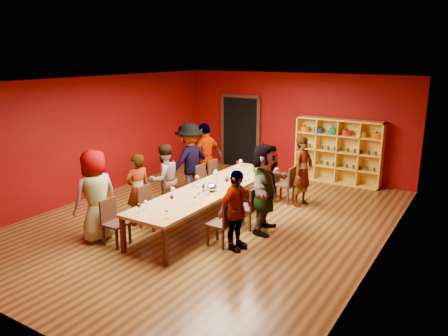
{
  "coord_description": "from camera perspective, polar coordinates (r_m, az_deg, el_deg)",
  "views": [
    {
      "loc": [
        4.96,
        -7.44,
        3.55
      ],
      "look_at": [
        0.16,
        0.26,
        1.15
      ],
      "focal_mm": 35.0,
      "sensor_mm": 36.0,
      "label": 1
    }
  ],
  "objects": [
    {
      "name": "room_shell",
      "position": [
        9.18,
        -1.72,
        1.9
      ],
      "size": [
        7.1,
        9.1,
        3.04
      ],
      "color": "#4D3214",
      "rests_on": "ground"
    },
    {
      "name": "tasting_table",
      "position": [
        9.39,
        -1.69,
        -2.87
      ],
      "size": [
        1.1,
        4.5,
        0.75
      ],
      "color": "#AB8147",
      "rests_on": "ground"
    },
    {
      "name": "doorway",
      "position": [
        13.88,
        2.23,
        4.74
      ],
      "size": [
        1.4,
        0.17,
        2.3
      ],
      "color": "black",
      "rests_on": "ground"
    },
    {
      "name": "shelving_unit",
      "position": [
        12.55,
        14.73,
        2.53
      ],
      "size": [
        2.4,
        0.4,
        1.8
      ],
      "color": "gold",
      "rests_on": "ground"
    },
    {
      "name": "chair_person_left_0",
      "position": [
        8.57,
        -14.32,
        -6.56
      ],
      "size": [
        0.42,
        0.42,
        0.89
      ],
      "color": "black",
      "rests_on": "ground"
    },
    {
      "name": "person_left_0",
      "position": [
        8.73,
        -16.43,
        -3.48
      ],
      "size": [
        0.65,
        0.96,
        1.8
      ],
      "primitive_type": "imported",
      "rotation": [
        0.0,
        0.0,
        -1.78
      ],
      "color": "black",
      "rests_on": "ground"
    },
    {
      "name": "chair_person_left_1",
      "position": [
        9.25,
        -9.8,
        -4.7
      ],
      "size": [
        0.42,
        0.42,
        0.89
      ],
      "color": "black",
      "rests_on": "ground"
    },
    {
      "name": "person_left_1",
      "position": [
        9.34,
        -11.18,
        -2.79
      ],
      "size": [
        0.56,
        0.66,
        1.54
      ],
      "primitive_type": "imported",
      "rotation": [
        0.0,
        0.0,
        -1.88
      ],
      "color": "#15193A",
      "rests_on": "ground"
    },
    {
      "name": "chair_person_left_2",
      "position": [
        9.85,
        -6.59,
        -3.35
      ],
      "size": [
        0.42,
        0.42,
        0.89
      ],
      "color": "black",
      "rests_on": "ground"
    },
    {
      "name": "person_left_2",
      "position": [
        9.91,
        -7.81,
        -1.44
      ],
      "size": [
        0.65,
        0.87,
        1.6
      ],
      "primitive_type": "imported",
      "rotation": [
        0.0,
        0.0,
        -1.9
      ],
      "color": "#121333",
      "rests_on": "ground"
    },
    {
      "name": "chair_person_left_3",
      "position": [
        10.78,
        -2.57,
        -1.65
      ],
      "size": [
        0.42,
        0.42,
        0.89
      ],
      "color": "black",
      "rests_on": "ground"
    },
    {
      "name": "person_left_3",
      "position": [
        10.91,
        -4.5,
        0.95
      ],
      "size": [
        0.76,
        1.3,
        1.89
      ],
      "primitive_type": "imported",
      "rotation": [
        0.0,
        0.0,
        -1.79
      ],
      "color": "#C88691",
      "rests_on": "ground"
    },
    {
      "name": "chair_person_left_4",
      "position": [
        11.21,
        -1.03,
        -0.99
      ],
      "size": [
        0.42,
        0.42,
        0.89
      ],
      "color": "black",
      "rests_on": "ground"
    },
    {
      "name": "person_left_4",
      "position": [
        11.27,
        -2.41,
        1.29
      ],
      "size": [
        0.71,
        1.15,
        1.83
      ],
      "primitive_type": "imported",
      "rotation": [
        0.0,
        0.0,
        -1.79
      ],
      "color": "beige",
      "rests_on": "ground"
    },
    {
      "name": "chair_person_right_1",
      "position": [
        8.24,
        -0.05,
        -6.95
      ],
      "size": [
        0.42,
        0.42,
        0.89
      ],
      "color": "black",
      "rests_on": "ground"
    },
    {
      "name": "person_right_1",
      "position": [
        8.02,
        1.52,
        -5.55
      ],
      "size": [
        0.54,
        0.94,
        1.52
      ],
      "primitive_type": "imported",
      "rotation": [
        0.0,
        0.0,
        1.42
      ],
      "color": "#47474C",
      "rests_on": "ground"
    },
    {
      "name": "chair_person_right_2",
      "position": [
        9.08,
        3.43,
        -4.88
      ],
      "size": [
        0.42,
        0.42,
        0.89
      ],
      "color": "black",
      "rests_on": "ground"
    },
    {
      "name": "person_right_2",
      "position": [
        8.79,
        5.39,
        -2.64
      ],
      "size": [
        0.8,
        1.77,
        1.84
      ],
      "primitive_type": "imported",
      "rotation": [
        0.0,
        0.0,
        1.76
      ],
      "color": "#5480AE",
      "rests_on": "ground"
    },
    {
      "name": "chair_person_right_4",
      "position": [
        10.71,
        8.31,
        -1.91
      ],
      "size": [
        0.42,
        0.42,
        0.89
      ],
      "color": "black",
      "rests_on": "ground"
    },
    {
      "name": "person_right_4",
      "position": [
        10.48,
        10.24,
        -0.43
      ],
      "size": [
        0.56,
        0.69,
        1.67
      ],
      "primitive_type": "imported",
      "rotation": [
        0.0,
        0.0,
        1.36
      ],
      "color": "#5B87BB",
      "rests_on": "ground"
    },
    {
      "name": "wine_glass_0",
      "position": [
        10.92,
        1.8,
        0.7
      ],
      "size": [
        0.08,
        0.08,
        0.19
      ],
      "color": "silver",
      "rests_on": "tasting_table"
    },
    {
      "name": "wine_glass_1",
      "position": [
        8.79,
        -6.65,
        -2.84
      ],
      "size": [
        0.08,
        0.08,
        0.21
      ],
      "color": "silver",
      "rests_on": "tasting_table"
    },
    {
      "name": "wine_glass_2",
      "position": [
        8.17,
        -10.21,
        -4.5
      ],
      "size": [
        0.07,
        0.07,
        0.18
      ],
      "color": "silver",
      "rests_on": "tasting_table"
    },
    {
      "name": "wine_glass_3",
      "position": [
        8.35,
        -6.82,
        -3.85
      ],
      "size": [
        0.08,
        0.08,
        0.2
      ],
      "color": "silver",
      "rests_on": "tasting_table"
    },
    {
      "name": "wine_glass_4",
      "position": [
        9.49,
        -3.65,
        -1.45
      ],
      "size": [
        0.08,
        0.08,
        0.2
      ],
      "color": "silver",
      "rests_on": "tasting_table"
    },
    {
      "name": "wine_glass_5",
      "position": [
        10.95,
        2.18,
        0.85
      ],
      "size": [
        0.09,
        0.09,
        0.22
      ],
      "color": "silver",
      "rests_on": "tasting_table"
    },
    {
      "name": "wine_glass_6",
      "position": [
        9.57,
        0.41,
        -1.38
      ],
      "size": [
        0.07,
        0.07,
        0.18
      ],
      "color": "silver",
      "rests_on": "tasting_table"
    },
    {
      "name": "wine_glass_7",
      "position": [
        8.84,
        -6.92,
        -2.69
      ],
      "size": [
        0.09,
        0.09,
        0.22
      ],
      "color": "silver",
      "rests_on": "tasting_table"
    },
    {
      "name": "wine_glass_8",
      "position": [
        9.78,
        2.38,
        -0.87
      ],
      "size": [
        0.09,
        0.09,
        0.22
      ],
      "color": "silver",
      "rests_on": "tasting_table"
    },
    {
      "name": "wine_glass_9",
      "position": [
        10.66,
        5.12,
        0.36
      ],
      "size": [
        0.08,
        0.08,
        0.21
      ],
      "color": "silver",
      "rests_on": "tasting_table"
    },
    {
      "name": "wine_glass_10",
      "position": [
        8.04,
        -11.09,
        -4.87
      ],
      "size": [
        0.07,
        0.07,
        0.18
      ],
      "color": "silver",
      "rests_on": "tasting_table"
    },
    {
      "name": "wine_glass_11",
      "position": [
        8.95,
        -3.51,
        -2.46
      ],
      "size": [
        0.08,
        0.08,
        0.2
      ],
      "color": "silver",
      "rests_on": "tasting_table"
    },
    {
      "name": "wine_glass_12",
      "position": [
        9.52,
        -3.54,
        -1.31
      ],
      "size": [
        0.09,
        0.09,
        0.22
      ],
      "color": "silver",
      "rests_on": "tasting_table"
    },
    {
      "name": "wine_glass_13",
      "position": [
        8.5,
        -3.41,
        -3.38
      ],
      "size": [
        0.08,
        0.08,
        0.21
      ],
      "color": "silver",
      "rests_on": "tasting_table"
    },
    {
      "name": "wine_glass_14",
      "position": [
        8.35,
        -3.89,
        -3.81
      ],
      "size": [
        0.08,
        0.08,
        0.19
      ],
      "color": "silver",
      "rests_on": "tasting_table"
    },
    {
      "name": "wine_glass_15",
      "position": [
        10.53,
        1.96,
        0.24
      ],
      "size": [
        0.08,
        0.08,
        0.21
      ],
      "color": "silver",
      "rests_on": "tasting_table"
    },
    {
      "name": "wine_glass_16",
      "position": [
        10.77,
        5.52,
        0.46
      ],
      "size": [
        0.08,
        0.08,
        0.2
      ],
      "color": "silver",
      "rests_on": "tasting_table"
    },
    {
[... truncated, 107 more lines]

